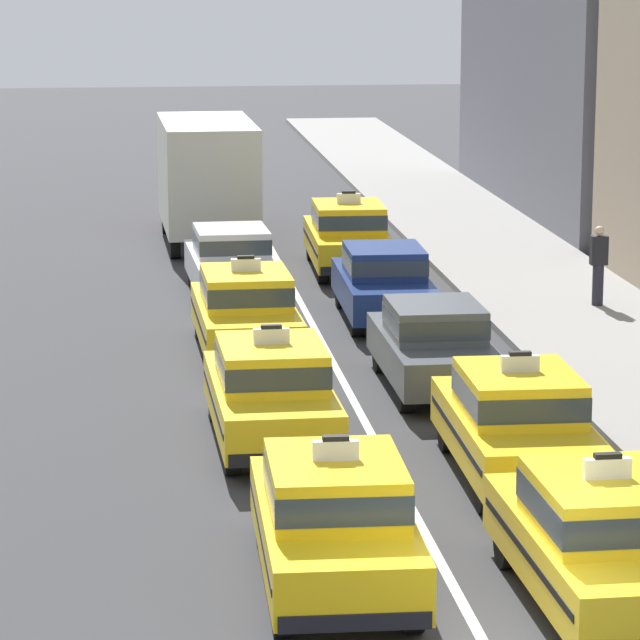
{
  "coord_description": "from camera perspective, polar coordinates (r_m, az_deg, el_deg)",
  "views": [
    {
      "loc": [
        -4.04,
        -17.56,
        7.75
      ],
      "look_at": [
        -0.5,
        12.37,
        1.3
      ],
      "focal_mm": 99.42,
      "sensor_mm": 36.0,
      "label": 1
    }
  ],
  "objects": [
    {
      "name": "lane_stripe_left_right",
      "position": [
        38.56,
        -0.59,
        0.49
      ],
      "size": [
        0.14,
        80.0,
        0.01
      ],
      "primitive_type": "cube",
      "color": "silver",
      "rests_on": "ground"
    },
    {
      "name": "sidewalk_curb",
      "position": [
        34.82,
        9.51,
        -0.83
      ],
      "size": [
        4.0,
        90.0,
        0.15
      ],
      "primitive_type": "cube",
      "color": "gray",
      "rests_on": "ground"
    },
    {
      "name": "taxi_left_nearest",
      "position": [
        21.64,
        0.47,
        -6.43
      ],
      "size": [
        1.91,
        4.6,
        1.96
      ],
      "color": "black",
      "rests_on": "ground"
    },
    {
      "name": "taxi_left_second",
      "position": [
        27.68,
        -1.59,
        -2.3
      ],
      "size": [
        1.88,
        4.58,
        1.96
      ],
      "color": "black",
      "rests_on": "ground"
    },
    {
      "name": "taxi_left_third",
      "position": [
        33.7,
        -2.41,
        0.3
      ],
      "size": [
        1.89,
        4.59,
        1.96
      ],
      "color": "black",
      "rests_on": "ground"
    },
    {
      "name": "sedan_left_fourth",
      "position": [
        39.26,
        -2.87,
        1.94
      ],
      "size": [
        1.91,
        4.36,
        1.58
      ],
      "color": "black",
      "rests_on": "ground"
    },
    {
      "name": "box_truck_left_fifth",
      "position": [
        46.54,
        -3.71,
        4.68
      ],
      "size": [
        2.4,
        7.0,
        3.27
      ],
      "color": "black",
      "rests_on": "ground"
    },
    {
      "name": "taxi_right_nearest",
      "position": [
        21.2,
        9.07,
        -6.99
      ],
      "size": [
        1.89,
        4.59,
        1.96
      ],
      "color": "black",
      "rests_on": "ground"
    },
    {
      "name": "taxi_right_second",
      "position": [
        26.07,
        6.36,
        -3.28
      ],
      "size": [
        1.89,
        4.59,
        1.96
      ],
      "color": "black",
      "rests_on": "ground"
    },
    {
      "name": "sedan_right_third",
      "position": [
        31.12,
        3.69,
        -0.76
      ],
      "size": [
        1.78,
        4.31,
        1.58
      ],
      "color": "black",
      "rests_on": "ground"
    },
    {
      "name": "sedan_right_fourth",
      "position": [
        36.81,
        2.07,
        1.26
      ],
      "size": [
        1.86,
        4.34,
        1.58
      ],
      "color": "black",
      "rests_on": "ground"
    },
    {
      "name": "taxi_right_fifth",
      "position": [
        42.39,
        0.91,
        2.75
      ],
      "size": [
        1.95,
        4.61,
        1.96
      ],
      "color": "black",
      "rests_on": "ground"
    },
    {
      "name": "pedestrian_by_storefront",
      "position": [
        38.13,
        8.95,
        1.76
      ],
      "size": [
        0.36,
        0.24,
        1.71
      ],
      "color": "#23232D",
      "rests_on": "sidewalk_curb"
    }
  ]
}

